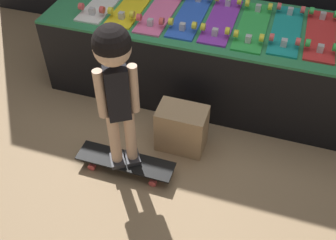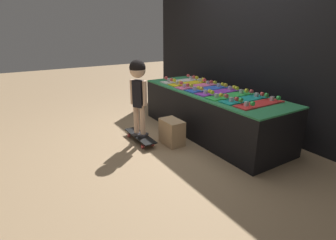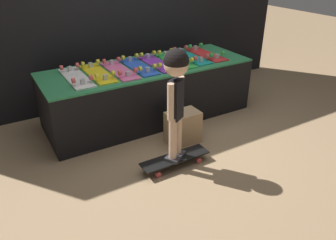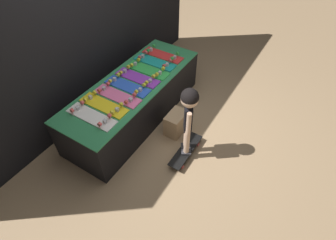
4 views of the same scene
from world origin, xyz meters
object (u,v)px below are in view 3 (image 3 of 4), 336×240
skateboard_yellow_on_rack (98,73)px  storage_box (183,127)px  skateboard_on_floor (175,159)px  child (176,85)px  skateboard_red_on_rack (206,54)px  skateboard_blue_on_rack (138,66)px  skateboard_green_on_rack (175,60)px  skateboard_pink_on_rack (119,70)px  skateboard_teal_on_rack (190,56)px  skateboard_purple_on_rack (157,63)px  skateboard_white_on_rack (76,77)px

skateboard_yellow_on_rack → storage_box: skateboard_yellow_on_rack is taller
skateboard_on_floor → child: bearing=0.0°
skateboard_yellow_on_rack → storage_box: bearing=-49.2°
skateboard_yellow_on_rack → skateboard_red_on_rack: same height
skateboard_blue_on_rack → skateboard_green_on_rack: (0.47, -0.01, 0.00)m
skateboard_pink_on_rack → skateboard_blue_on_rack: size_ratio=1.00×
skateboard_yellow_on_rack → skateboard_green_on_rack: (0.95, -0.03, 0.00)m
skateboard_green_on_rack → skateboard_red_on_rack: 0.48m
skateboard_yellow_on_rack → storage_box: 1.08m
storage_box → child: bearing=-131.9°
skateboard_pink_on_rack → child: size_ratio=0.66×
skateboard_teal_on_rack → skateboard_purple_on_rack: bearing=-178.5°
skateboard_pink_on_rack → skateboard_green_on_rack: size_ratio=1.00×
skateboard_yellow_on_rack → skateboard_on_floor: 1.26m
skateboard_yellow_on_rack → child: 1.12m
skateboard_red_on_rack → skateboard_pink_on_rack: bearing=-178.4°
skateboard_blue_on_rack → storage_box: 0.88m
child → storage_box: bearing=16.5°
child → skateboard_pink_on_rack: bearing=63.1°
skateboard_yellow_on_rack → skateboard_white_on_rack: bearing=-177.8°
skateboard_teal_on_rack → skateboard_red_on_rack: size_ratio=1.00×
skateboard_green_on_rack → skateboard_teal_on_rack: bearing=6.4°
skateboard_white_on_rack → skateboard_on_floor: size_ratio=1.01×
skateboard_purple_on_rack → skateboard_on_floor: bearing=-110.3°
skateboard_yellow_on_rack → storage_box: size_ratio=1.98×
skateboard_pink_on_rack → skateboard_teal_on_rack: 0.95m
skateboard_white_on_rack → skateboard_red_on_rack: size_ratio=1.00×
skateboard_green_on_rack → skateboard_white_on_rack: bearing=179.1°
skateboard_white_on_rack → skateboard_on_floor: bearing=-61.9°
skateboard_yellow_on_rack → skateboard_teal_on_rack: 1.19m
skateboard_on_floor → storage_box: 0.46m
storage_box → skateboard_pink_on_rack: bearing=119.1°
child → skateboard_white_on_rack: bearing=86.4°
skateboard_on_floor → skateboard_pink_on_rack: bearing=94.8°
skateboard_white_on_rack → skateboard_on_floor: 1.33m
skateboard_purple_on_rack → skateboard_green_on_rack: 0.24m
skateboard_pink_on_rack → skateboard_red_on_rack: (1.19, 0.03, 0.00)m
skateboard_purple_on_rack → skateboard_green_on_rack: (0.24, -0.01, 0.00)m
skateboard_purple_on_rack → skateboard_green_on_rack: size_ratio=1.00×
skateboard_blue_on_rack → skateboard_on_floor: size_ratio=1.01×
skateboard_green_on_rack → storage_box: bearing=-114.9°
skateboard_teal_on_rack → child: (-0.86, -1.06, 0.15)m
skateboard_green_on_rack → skateboard_pink_on_rack: bearing=-179.9°
child → storage_box: size_ratio=3.03×
skateboard_teal_on_rack → skateboard_red_on_rack: same height
skateboard_red_on_rack → storage_box: 1.19m
skateboard_purple_on_rack → skateboard_teal_on_rack: (0.47, 0.01, 0.00)m
skateboard_white_on_rack → skateboard_yellow_on_rack: bearing=2.2°
skateboard_yellow_on_rack → skateboard_green_on_rack: bearing=-1.7°
skateboard_green_on_rack → skateboard_yellow_on_rack: bearing=178.3°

